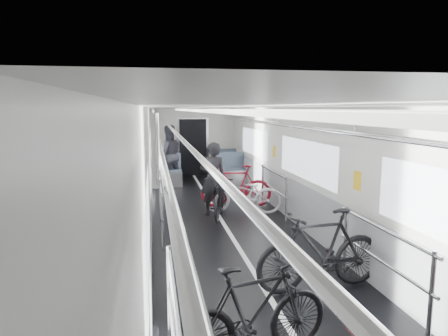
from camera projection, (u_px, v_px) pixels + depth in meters
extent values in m
cube|color=black|center=(230.00, 234.00, 7.62)|extent=(3.00, 14.00, 0.01)
cube|color=white|center=(230.00, 107.00, 7.26)|extent=(3.00, 14.00, 0.02)
cube|color=silver|center=(149.00, 175.00, 7.18)|extent=(0.02, 14.00, 2.40)
cube|color=silver|center=(306.00, 170.00, 7.70)|extent=(0.02, 14.00, 2.40)
cube|color=silver|center=(193.00, 142.00, 14.25)|extent=(3.00, 0.02, 2.40)
cube|color=white|center=(230.00, 234.00, 7.62)|extent=(0.08, 13.80, 0.01)
cube|color=gray|center=(151.00, 215.00, 7.29)|extent=(0.01, 13.90, 0.90)
cube|color=gray|center=(304.00, 208.00, 7.81)|extent=(0.01, 13.90, 0.90)
cube|color=white|center=(150.00, 163.00, 7.15)|extent=(0.01, 10.80, 0.75)
cube|color=white|center=(305.00, 160.00, 7.67)|extent=(0.01, 10.80, 0.75)
cube|color=white|center=(200.00, 111.00, 7.17)|extent=(0.14, 13.40, 0.05)
cube|color=white|center=(260.00, 110.00, 7.37)|extent=(0.14, 13.40, 0.05)
cube|color=black|center=(193.00, 147.00, 14.23)|extent=(0.95, 0.10, 2.00)
imported|color=black|center=(253.00, 313.00, 3.73)|extent=(1.69, 0.82, 0.98)
imported|color=black|center=(321.00, 250.00, 5.22)|extent=(1.85, 0.68, 1.09)
imported|color=silver|center=(242.00, 193.00, 9.08)|extent=(1.87, 1.08, 0.93)
imported|color=maroon|center=(236.00, 186.00, 9.65)|extent=(1.77, 0.69, 1.03)
imported|color=black|center=(221.00, 195.00, 8.90)|extent=(1.07, 1.86, 0.92)
imported|color=black|center=(213.00, 179.00, 8.92)|extent=(0.65, 0.48, 1.64)
imported|color=#2A2931|center=(169.00, 155.00, 12.50)|extent=(1.05, 0.90, 1.87)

